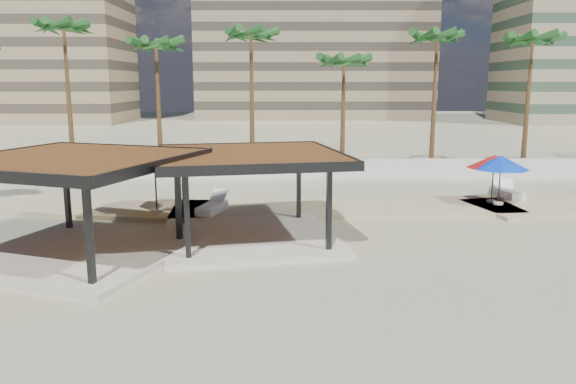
# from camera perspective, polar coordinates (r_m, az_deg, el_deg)

# --- Properties ---
(ground) EXTENTS (200.00, 200.00, 0.00)m
(ground) POSITION_cam_1_polar(r_m,az_deg,el_deg) (19.55, 2.09, -6.38)
(ground) COLOR tan
(ground) RESTS_ON ground
(promenade) EXTENTS (44.45, 7.97, 0.24)m
(promenade) POSITION_cam_1_polar(r_m,az_deg,el_deg) (27.08, 5.65, -1.37)
(promenade) COLOR #C6B284
(promenade) RESTS_ON ground
(boundary_wall) EXTENTS (56.00, 0.30, 1.20)m
(boundary_wall) POSITION_cam_1_polar(r_m,az_deg,el_deg) (35.04, 1.01, 2.41)
(boundary_wall) COLOR silver
(boundary_wall) RESTS_ON ground
(building_west) EXTENTS (34.00, 16.00, 32.40)m
(building_west) POSITION_cam_1_polar(r_m,az_deg,el_deg) (96.39, -26.65, 15.51)
(building_west) COLOR #937F60
(building_west) RESTS_ON ground
(building_mid) EXTENTS (38.00, 16.00, 30.40)m
(building_mid) POSITION_cam_1_polar(r_m,az_deg,el_deg) (97.12, 2.63, 15.99)
(building_mid) COLOR #847259
(building_mid) RESTS_ON ground
(pavilion_central) EXTENTS (7.76, 7.76, 3.35)m
(pavilion_central) POSITION_cam_1_polar(r_m,az_deg,el_deg) (20.95, -3.87, 0.43)
(pavilion_central) COLOR beige
(pavilion_central) RESTS_ON ground
(pavilion_west) EXTENTS (8.76, 8.76, 3.49)m
(pavilion_west) POSITION_cam_1_polar(r_m,az_deg,el_deg) (20.15, -20.81, -0.47)
(pavilion_west) COLOR beige
(pavilion_west) RESTS_ON ground
(umbrella_b) EXTENTS (4.01, 4.01, 2.80)m
(umbrella_b) POSITION_cam_1_polar(r_m,az_deg,el_deg) (25.31, -13.41, 3.32)
(umbrella_b) COLOR beige
(umbrella_b) RESTS_ON promenade
(umbrella_c) EXTENTS (3.10, 3.10, 2.29)m
(umbrella_c) POSITION_cam_1_polar(r_m,az_deg,el_deg) (28.51, 20.19, 2.90)
(umbrella_c) COLOR beige
(umbrella_c) RESTS_ON promenade
(umbrella_d) EXTENTS (3.32, 3.32, 2.32)m
(umbrella_d) POSITION_cam_1_polar(r_m,az_deg,el_deg) (28.10, 20.82, 2.79)
(umbrella_d) COLOR beige
(umbrella_d) RESTS_ON promenade
(lounger_a) EXTENTS (1.29, 2.36, 0.85)m
(lounger_a) POSITION_cam_1_polar(r_m,az_deg,el_deg) (25.29, -7.69, -1.54)
(lounger_a) COLOR white
(lounger_a) RESTS_ON promenade
(lounger_b) EXTENTS (1.02, 2.06, 0.75)m
(lounger_b) POSITION_cam_1_polar(r_m,az_deg,el_deg) (30.61, 21.52, -0.08)
(lounger_b) COLOR white
(lounger_b) RESTS_ON promenade
(lounger_c) EXTENTS (1.13, 2.42, 0.88)m
(lounger_c) POSITION_cam_1_polar(r_m,az_deg,el_deg) (30.56, 21.30, -0.01)
(lounger_c) COLOR white
(lounger_c) RESTS_ON promenade
(palm_b) EXTENTS (3.00, 3.00, 10.21)m
(palm_b) POSITION_cam_1_polar(r_m,az_deg,el_deg) (40.06, -21.81, 14.76)
(palm_b) COLOR brown
(palm_b) RESTS_ON ground
(palm_c) EXTENTS (3.00, 3.00, 9.06)m
(palm_c) POSITION_cam_1_polar(r_m,az_deg,el_deg) (37.69, -13.26, 13.88)
(palm_c) COLOR brown
(palm_c) RESTS_ON ground
(palm_d) EXTENTS (3.00, 3.00, 9.73)m
(palm_d) POSITION_cam_1_polar(r_m,az_deg,el_deg) (37.69, -3.77, 15.10)
(palm_d) COLOR brown
(palm_d) RESTS_ON ground
(palm_e) EXTENTS (3.00, 3.00, 8.05)m
(palm_e) POSITION_cam_1_polar(r_m,az_deg,el_deg) (37.25, 5.70, 12.69)
(palm_e) COLOR brown
(palm_e) RESTS_ON ground
(palm_f) EXTENTS (3.00, 3.00, 9.57)m
(palm_f) POSITION_cam_1_polar(r_m,az_deg,el_deg) (38.59, 14.90, 14.45)
(palm_f) COLOR brown
(palm_f) RESTS_ON ground
(palm_g) EXTENTS (3.00, 3.00, 9.37)m
(palm_g) POSITION_cam_1_polar(r_m,az_deg,el_deg) (40.15, 23.56, 13.51)
(palm_g) COLOR brown
(palm_g) RESTS_ON ground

